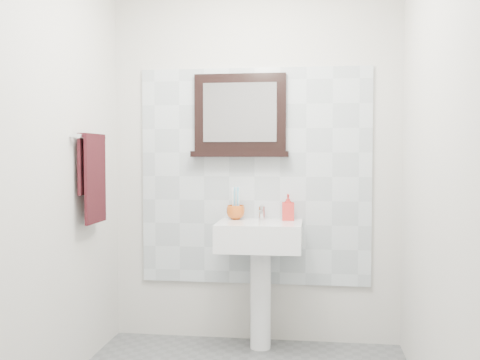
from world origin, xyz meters
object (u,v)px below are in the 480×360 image
object	(u,v)px
pedestal_sink	(260,249)
soap_dispenser	(288,207)
toothbrush_cup	(236,212)
hand_towel	(93,171)
framed_mirror	(240,118)

from	to	relation	value
pedestal_sink	soap_dispenser	xyz separation A→B (m)	(0.18, 0.11, 0.27)
toothbrush_cup	hand_towel	bearing A→B (deg)	-149.83
soap_dispenser	hand_towel	distance (m)	1.30
pedestal_sink	framed_mirror	size ratio (longest dim) A/B	1.43
pedestal_sink	soap_dispenser	world-z (taller)	soap_dispenser
framed_mirror	hand_towel	bearing A→B (deg)	-146.89
pedestal_sink	hand_towel	size ratio (longest dim) A/B	1.75
pedestal_sink	soap_dispenser	bearing A→B (deg)	31.65
toothbrush_cup	hand_towel	world-z (taller)	hand_towel
toothbrush_cup	framed_mirror	bearing A→B (deg)	73.46
framed_mirror	hand_towel	size ratio (longest dim) A/B	1.22
pedestal_sink	framed_mirror	xyz separation A→B (m)	(-0.16, 0.19, 0.88)
pedestal_sink	hand_towel	bearing A→B (deg)	-160.02
pedestal_sink	hand_towel	distance (m)	1.19
soap_dispenser	hand_towel	bearing A→B (deg)	-162.56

